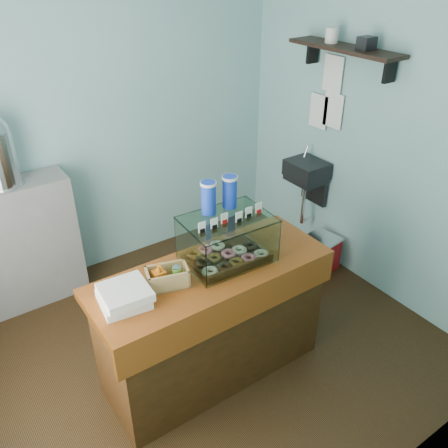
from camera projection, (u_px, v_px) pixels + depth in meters
ground at (195, 348)px, 3.66m from camera, size 3.50×3.50×0.00m
room_shell at (189, 137)px, 2.81m from camera, size 3.54×3.04×2.82m
counter at (213, 322)px, 3.25m from camera, size 1.60×0.60×0.90m
back_shelf at (15, 247)px, 3.88m from camera, size 1.00×0.32×1.10m
display_case at (225, 235)px, 3.06m from camera, size 0.57×0.43×0.52m
condiment_crate at (167, 277)px, 2.85m from camera, size 0.28×0.21×0.17m
pastry_boxes at (124, 296)px, 2.72m from camera, size 0.30×0.30×0.11m
red_cooler at (318, 255)px, 4.46m from camera, size 0.41×0.34×0.33m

